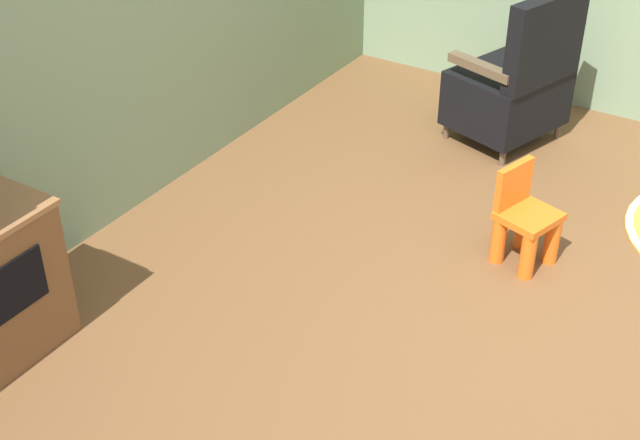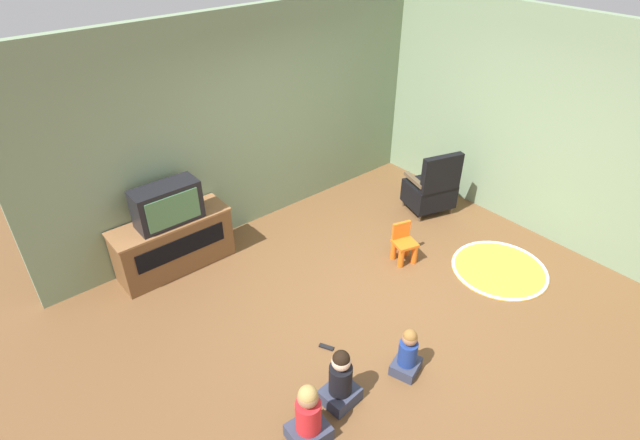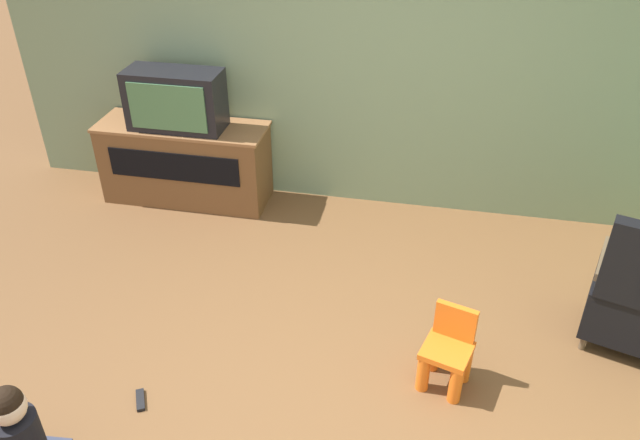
# 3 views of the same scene
# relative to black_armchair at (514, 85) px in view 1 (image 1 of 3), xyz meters

# --- Properties ---
(ground_plane) EXTENTS (30.00, 30.00, 0.00)m
(ground_plane) POSITION_rel_black_armchair_xyz_m (-1.78, -0.85, -0.36)
(ground_plane) COLOR brown
(black_armchair) EXTENTS (0.73, 0.67, 0.94)m
(black_armchair) POSITION_rel_black_armchair_xyz_m (0.00, 0.00, 0.00)
(black_armchair) COLOR brown
(black_armchair) RESTS_ON ground_plane
(yellow_kid_chair) EXTENTS (0.32, 0.31, 0.49)m
(yellow_kid_chair) POSITION_rel_black_armchair_xyz_m (-1.12, -0.52, -0.15)
(yellow_kid_chair) COLOR orange
(yellow_kid_chair) RESTS_ON ground_plane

